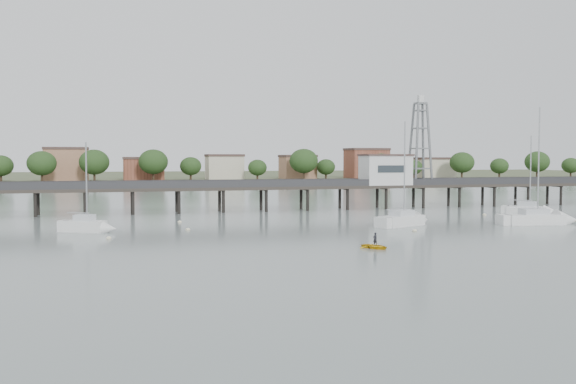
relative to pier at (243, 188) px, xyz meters
name	(u,v)px	position (x,y,z in m)	size (l,w,h in m)	color
ground_plane	(406,277)	(0.00, -60.00, -3.79)	(500.00, 500.00, 0.00)	gray
pier	(243,188)	(0.00, 0.00, 0.00)	(150.00, 5.00, 5.50)	#2D2823
pier_building	(385,169)	(25.00, 0.00, 2.87)	(8.40, 5.40, 5.30)	silver
lattice_tower	(420,144)	(31.50, 0.00, 7.31)	(3.20, 3.20, 15.50)	slate
sailboat_d	(547,219)	(34.31, -30.43, -3.17)	(10.20, 4.27, 16.17)	white
sailboat_b	(91,226)	(-22.77, -24.28, -3.14)	(6.61, 4.81, 10.92)	white
sailboat_c	(409,220)	(16.34, -26.88, -3.16)	(8.74, 5.82, 14.00)	white
sailboat_e	(535,211)	(41.22, -18.69, -3.15)	(7.00, 6.89, 12.63)	white
yellow_dinghy	(375,248)	(3.69, -45.61, -3.79)	(2.10, 0.61, 2.95)	yellow
dinghy_occupant	(375,248)	(3.69, -45.61, -3.79)	(0.47, 1.28, 0.31)	black
mooring_buoys	(290,227)	(0.73, -26.08, -3.71)	(76.05, 18.40, 0.39)	#F1E7BB
far_shore	(162,176)	(0.36, 179.58, -2.85)	(500.00, 170.00, 10.40)	#475133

